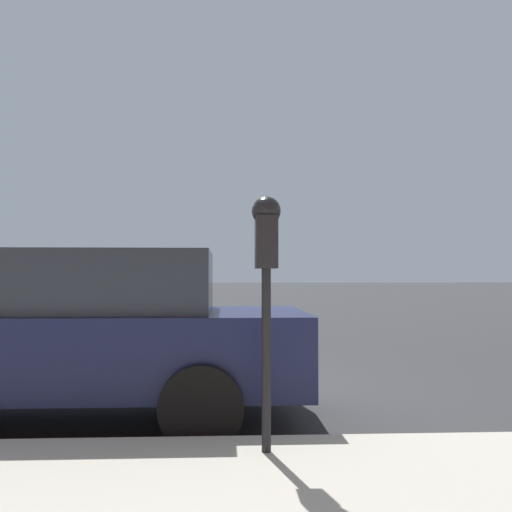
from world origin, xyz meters
TOP-DOWN VIEW (x-y plane):
  - ground_plane at (0.00, 0.00)m, footprint 220.00×220.00m
  - parking_meter at (-2.60, -0.88)m, footprint 0.21×0.19m
  - car_navy at (-1.04, 0.94)m, footprint 2.00×4.65m

SIDE VIEW (x-z plane):
  - ground_plane at x=0.00m, z-range 0.00..0.00m
  - car_navy at x=-1.04m, z-range 0.04..1.56m
  - parking_meter at x=-2.60m, z-range 0.61..2.25m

